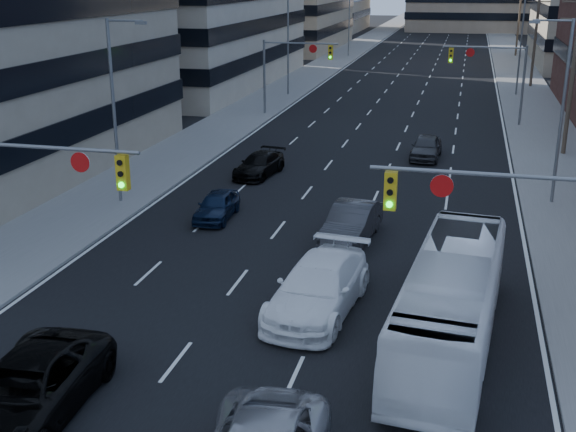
% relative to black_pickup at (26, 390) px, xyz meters
% --- Properties ---
extents(road_surface, '(18.00, 300.00, 0.02)m').
position_rel_black_pickup_xyz_m(road_surface, '(4.41, 127.55, -0.81)').
color(road_surface, black).
rests_on(road_surface, ground).
extents(sidewalk_left, '(5.00, 300.00, 0.15)m').
position_rel_black_pickup_xyz_m(sidewalk_left, '(-7.09, 127.55, -0.74)').
color(sidewalk_left, slate).
rests_on(sidewalk_left, ground).
extents(sidewalk_right, '(5.00, 300.00, 0.15)m').
position_rel_black_pickup_xyz_m(sidewalk_right, '(15.91, 127.55, -0.74)').
color(sidewalk_right, slate).
rests_on(sidewalk_right, ground).
extents(signal_near_left, '(6.59, 0.33, 6.00)m').
position_rel_black_pickup_xyz_m(signal_near_left, '(-3.04, 5.54, 3.51)').
color(signal_near_left, slate).
rests_on(signal_near_left, ground).
extents(signal_near_right, '(6.59, 0.33, 6.00)m').
position_rel_black_pickup_xyz_m(signal_near_right, '(11.87, 5.54, 3.51)').
color(signal_near_right, slate).
rests_on(signal_near_right, ground).
extents(signal_far_left, '(6.09, 0.33, 6.00)m').
position_rel_black_pickup_xyz_m(signal_far_left, '(-3.27, 42.54, 3.48)').
color(signal_far_left, slate).
rests_on(signal_far_left, ground).
extents(signal_far_right, '(6.09, 0.33, 6.00)m').
position_rel_black_pickup_xyz_m(signal_far_right, '(12.09, 42.54, 3.48)').
color(signal_far_right, slate).
rests_on(signal_far_right, ground).
extents(utility_pole_block, '(2.20, 0.28, 11.00)m').
position_rel_black_pickup_xyz_m(utility_pole_block, '(16.61, 33.55, 4.96)').
color(utility_pole_block, '#4C3D2D').
rests_on(utility_pole_block, ground).
extents(utility_pole_midblock, '(2.20, 0.28, 11.00)m').
position_rel_black_pickup_xyz_m(utility_pole_midblock, '(16.61, 63.55, 4.96)').
color(utility_pole_midblock, '#4C3D2D').
rests_on(utility_pole_midblock, ground).
extents(utility_pole_distant, '(2.20, 0.28, 11.00)m').
position_rel_black_pickup_xyz_m(utility_pole_distant, '(16.61, 93.55, 4.96)').
color(utility_pole_distant, '#4C3D2D').
rests_on(utility_pole_distant, ground).
extents(streetlight_left_near, '(2.03, 0.22, 9.00)m').
position_rel_black_pickup_xyz_m(streetlight_left_near, '(-5.93, 17.55, 4.23)').
color(streetlight_left_near, slate).
rests_on(streetlight_left_near, ground).
extents(streetlight_left_mid, '(2.03, 0.22, 9.00)m').
position_rel_black_pickup_xyz_m(streetlight_left_mid, '(-5.93, 52.55, 4.23)').
color(streetlight_left_mid, slate).
rests_on(streetlight_left_mid, ground).
extents(streetlight_left_far, '(2.03, 0.22, 9.00)m').
position_rel_black_pickup_xyz_m(streetlight_left_far, '(-5.93, 87.55, 4.23)').
color(streetlight_left_far, slate).
rests_on(streetlight_left_far, ground).
extents(streetlight_right_near, '(2.03, 0.22, 9.00)m').
position_rel_black_pickup_xyz_m(streetlight_right_near, '(14.75, 22.55, 4.23)').
color(streetlight_right_near, slate).
rests_on(streetlight_right_near, ground).
extents(streetlight_right_far, '(2.03, 0.22, 9.00)m').
position_rel_black_pickup_xyz_m(streetlight_right_far, '(14.75, 57.55, 4.23)').
color(streetlight_right_far, slate).
rests_on(streetlight_right_far, ground).
extents(black_pickup, '(3.03, 6.03, 1.64)m').
position_rel_black_pickup_xyz_m(black_pickup, '(0.00, 0.00, 0.00)').
color(black_pickup, black).
rests_on(black_pickup, ground).
extents(white_van, '(3.12, 6.37, 1.78)m').
position_rel_black_pickup_xyz_m(white_van, '(6.01, 7.94, 0.07)').
color(white_van, white).
rests_on(white_van, ground).
extents(transit_bus, '(3.43, 10.77, 2.95)m').
position_rel_black_pickup_xyz_m(transit_bus, '(10.41, 6.60, 0.66)').
color(transit_bus, white).
rests_on(transit_bus, ground).
extents(sedan_blue, '(1.67, 3.84, 1.29)m').
position_rel_black_pickup_xyz_m(sedan_blue, '(-0.60, 16.43, -0.18)').
color(sedan_blue, black).
rests_on(sedan_blue, ground).
extents(sedan_grey_center, '(2.18, 5.03, 1.61)m').
position_rel_black_pickup_xyz_m(sedan_grey_center, '(6.01, 15.00, -0.01)').
color(sedan_grey_center, '#333335').
rests_on(sedan_grey_center, ground).
extents(sedan_black_far, '(2.39, 4.63, 1.28)m').
position_rel_black_pickup_xyz_m(sedan_black_far, '(-0.79, 24.30, -0.18)').
color(sedan_black_far, black).
rests_on(sedan_black_far, ground).
extents(sedan_grey_right, '(1.92, 4.38, 1.47)m').
position_rel_black_pickup_xyz_m(sedan_grey_right, '(8.19, 30.69, -0.09)').
color(sedan_grey_right, '#333436').
rests_on(sedan_grey_right, ground).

